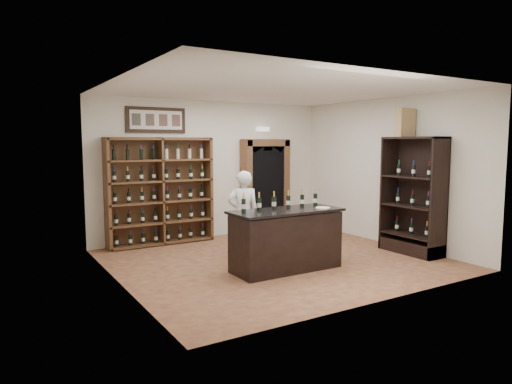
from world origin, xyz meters
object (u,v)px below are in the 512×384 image
(wine_shelf, at_px, (160,191))
(tasting_counter, at_px, (286,240))
(side_cabinet, at_px, (413,214))
(wine_crate, at_px, (405,123))
(shopkeeper, at_px, (243,214))
(counter_bottle_0, at_px, (244,205))

(wine_shelf, xyz_separation_m, tasting_counter, (1.10, -2.93, -0.61))
(side_cabinet, bearing_deg, wine_crate, 91.25)
(tasting_counter, xyz_separation_m, wine_crate, (2.72, -0.04, 1.97))
(side_cabinet, height_order, wine_crate, wine_crate)
(shopkeeper, xyz_separation_m, wine_crate, (2.89, -1.16, 1.68))
(counter_bottle_0, xyz_separation_m, wine_crate, (3.44, -0.19, 1.36))
(counter_bottle_0, bearing_deg, side_cabinet, -7.37)
(shopkeeper, bearing_deg, wine_shelf, -40.86)
(wine_shelf, bearing_deg, side_cabinet, -40.21)
(tasting_counter, relative_size, counter_bottle_0, 6.27)
(wine_shelf, bearing_deg, counter_bottle_0, -82.24)
(side_cabinet, relative_size, shopkeeper, 1.39)
(wine_shelf, distance_m, tasting_counter, 3.19)
(counter_bottle_0, relative_size, side_cabinet, 0.14)
(wine_crate, bearing_deg, tasting_counter, -178.45)
(tasting_counter, bearing_deg, side_cabinet, -6.28)
(wine_crate, bearing_deg, wine_shelf, 144.51)
(shopkeeper, bearing_deg, wine_crate, -179.71)
(counter_bottle_0, distance_m, side_cabinet, 3.49)
(side_cabinet, xyz_separation_m, wine_crate, (-0.01, 0.26, 1.71))
(side_cabinet, relative_size, wine_crate, 4.09)
(counter_bottle_0, distance_m, shopkeeper, 1.16)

